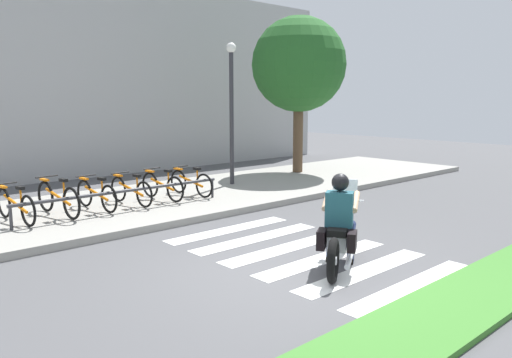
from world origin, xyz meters
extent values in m
plane|color=#4C4C4F|center=(0.00, 0.00, 0.00)|extent=(48.00, 48.00, 0.00)
cube|color=#3D7A2D|center=(0.00, -2.36, 0.04)|extent=(24.00, 1.10, 0.08)
cube|color=gray|center=(0.00, 5.44, 0.07)|extent=(24.00, 4.40, 0.15)
cube|color=white|center=(0.75, -1.60, 0.00)|extent=(2.80, 0.40, 0.01)
cube|color=white|center=(0.75, -0.80, 0.00)|extent=(2.80, 0.40, 0.01)
cube|color=white|center=(0.75, 0.00, 0.00)|extent=(2.80, 0.40, 0.01)
cube|color=white|center=(0.75, 0.80, 0.00)|extent=(2.80, 0.40, 0.01)
cube|color=white|center=(0.75, 1.60, 0.00)|extent=(2.80, 0.40, 0.01)
cube|color=white|center=(0.75, 2.40, 0.00)|extent=(2.80, 0.40, 0.01)
torus|color=black|center=(1.39, 0.08, 0.32)|extent=(0.61, 0.44, 0.65)
cylinder|color=silver|center=(1.39, 0.08, 0.32)|extent=(0.15, 0.15, 0.12)
torus|color=black|center=(0.03, -0.78, 0.32)|extent=(0.61, 0.44, 0.65)
cylinder|color=silver|center=(0.03, -0.78, 0.32)|extent=(0.15, 0.15, 0.12)
cube|color=silver|center=(0.71, -0.35, 0.46)|extent=(0.90, 0.71, 0.28)
ellipsoid|color=black|center=(0.90, -0.23, 0.68)|extent=(0.59, 0.52, 0.22)
cube|color=black|center=(0.53, -0.47, 0.61)|extent=(0.62, 0.54, 0.10)
cube|color=black|center=(0.26, -0.38, 0.50)|extent=(0.33, 0.27, 0.28)
cube|color=black|center=(0.49, -0.75, 0.50)|extent=(0.33, 0.27, 0.28)
cylinder|color=silver|center=(1.25, -0.01, 0.90)|extent=(0.36, 0.54, 0.03)
sphere|color=white|center=(1.43, 0.11, 0.70)|extent=(0.18, 0.18, 0.18)
cube|color=silver|center=(1.28, 0.01, 1.08)|extent=(0.25, 0.36, 0.32)
cylinder|color=silver|center=(0.58, -0.64, 0.19)|extent=(0.71, 0.49, 0.08)
cube|color=#1E4C59|center=(0.59, -0.43, 0.91)|extent=(0.43, 0.48, 0.52)
sphere|color=black|center=(0.61, -0.41, 1.31)|extent=(0.26, 0.26, 0.26)
cylinder|color=tan|center=(0.66, -0.12, 0.99)|extent=(0.49, 0.35, 0.26)
cylinder|color=tan|center=(0.90, -0.49, 0.99)|extent=(0.49, 0.35, 0.26)
cylinder|color=#1E284C|center=(0.63, -0.22, 0.55)|extent=(0.45, 0.36, 0.24)
cylinder|color=#1E284C|center=(0.73, -0.15, 0.24)|extent=(0.11, 0.11, 0.47)
cube|color=black|center=(0.76, -0.13, 0.04)|extent=(0.26, 0.21, 0.08)
cylinder|color=#1E284C|center=(0.80, -0.49, 0.55)|extent=(0.45, 0.36, 0.24)
cylinder|color=#1E284C|center=(0.90, -0.42, 0.24)|extent=(0.11, 0.11, 0.47)
cube|color=black|center=(0.93, -0.40, 0.04)|extent=(0.26, 0.21, 0.08)
torus|color=black|center=(-2.40, 5.72, 0.46)|extent=(0.12, 0.61, 0.61)
torus|color=black|center=(-2.28, 4.63, 0.46)|extent=(0.12, 0.61, 0.61)
cylinder|color=orange|center=(-2.34, 5.18, 0.52)|extent=(0.17, 0.98, 0.26)
cylinder|color=orange|center=(-2.31, 4.91, 0.68)|extent=(0.04, 0.04, 0.37)
cube|color=black|center=(-2.31, 4.91, 0.87)|extent=(0.12, 0.21, 0.06)
cylinder|color=black|center=(-2.39, 5.61, 0.87)|extent=(0.48, 0.08, 0.03)
cube|color=orange|center=(-2.40, 5.72, 0.79)|extent=(0.11, 0.29, 0.04)
torus|color=black|center=(-1.58, 5.72, 0.49)|extent=(0.13, 0.67, 0.66)
torus|color=black|center=(-1.46, 4.63, 0.49)|extent=(0.13, 0.67, 0.66)
cylinder|color=orange|center=(-1.52, 5.18, 0.56)|extent=(0.17, 0.98, 0.26)
cylinder|color=orange|center=(-1.49, 4.91, 0.73)|extent=(0.04, 0.04, 0.41)
cube|color=black|center=(-1.49, 4.91, 0.93)|extent=(0.12, 0.21, 0.06)
cylinder|color=black|center=(-1.57, 5.61, 0.93)|extent=(0.48, 0.08, 0.03)
cube|color=orange|center=(-1.58, 5.72, 0.85)|extent=(0.11, 0.29, 0.04)
torus|color=black|center=(-0.75, 5.67, 0.46)|extent=(0.12, 0.61, 0.61)
torus|color=black|center=(-0.64, 4.69, 0.46)|extent=(0.12, 0.61, 0.61)
cylinder|color=orange|center=(-0.69, 5.18, 0.52)|extent=(0.16, 0.88, 0.24)
cylinder|color=orange|center=(-0.67, 4.93, 0.68)|extent=(0.04, 0.04, 0.37)
cube|color=black|center=(-0.67, 4.93, 0.86)|extent=(0.12, 0.21, 0.06)
cylinder|color=black|center=(-0.74, 5.57, 0.86)|extent=(0.48, 0.08, 0.03)
cube|color=orange|center=(-0.75, 5.67, 0.79)|extent=(0.11, 0.29, 0.04)
torus|color=black|center=(0.07, 5.68, 0.45)|extent=(0.12, 0.60, 0.60)
torus|color=black|center=(0.18, 4.68, 0.45)|extent=(0.12, 0.60, 0.60)
cylinder|color=orange|center=(0.13, 5.18, 0.51)|extent=(0.16, 0.90, 0.25)
cylinder|color=orange|center=(0.16, 4.93, 0.67)|extent=(0.04, 0.04, 0.36)
cube|color=black|center=(0.16, 4.93, 0.85)|extent=(0.12, 0.21, 0.06)
cylinder|color=black|center=(0.08, 5.58, 0.85)|extent=(0.48, 0.08, 0.03)
cube|color=orange|center=(0.07, 5.68, 0.78)|extent=(0.11, 0.29, 0.04)
torus|color=black|center=(0.90, 5.65, 0.47)|extent=(0.12, 0.62, 0.62)
torus|color=black|center=(1.00, 4.70, 0.47)|extent=(0.12, 0.62, 0.62)
cylinder|color=orange|center=(0.95, 5.18, 0.53)|extent=(0.16, 0.85, 0.24)
cylinder|color=orange|center=(0.98, 4.94, 0.69)|extent=(0.04, 0.04, 0.38)
cube|color=black|center=(0.98, 4.94, 0.88)|extent=(0.12, 0.21, 0.06)
cylinder|color=black|center=(0.91, 5.56, 0.88)|extent=(0.48, 0.08, 0.03)
cube|color=orange|center=(0.90, 5.65, 0.80)|extent=(0.11, 0.29, 0.04)
torus|color=black|center=(1.72, 5.66, 0.46)|extent=(0.12, 0.60, 0.60)
torus|color=black|center=(1.83, 4.70, 0.46)|extent=(0.12, 0.60, 0.60)
cylinder|color=orange|center=(1.77, 5.18, 0.52)|extent=(0.16, 0.86, 0.24)
cylinder|color=orange|center=(1.80, 4.94, 0.67)|extent=(0.04, 0.04, 0.37)
cube|color=black|center=(1.80, 4.94, 0.85)|extent=(0.12, 0.21, 0.06)
cylinder|color=black|center=(1.73, 5.56, 0.85)|extent=(0.48, 0.08, 0.03)
cube|color=orange|center=(1.72, 5.66, 0.78)|extent=(0.11, 0.29, 0.04)
cylinder|color=#333338|center=(-0.28, 4.63, 0.60)|extent=(4.71, 0.07, 0.07)
cylinder|color=#333338|center=(-2.59, 4.63, 0.38)|extent=(0.06, 0.06, 0.45)
cylinder|color=#333338|center=(2.02, 4.63, 0.38)|extent=(0.06, 0.06, 0.45)
cylinder|color=#2D2D33|center=(3.64, 5.84, 1.90)|extent=(0.12, 0.12, 3.80)
sphere|color=white|center=(3.64, 5.84, 3.92)|extent=(0.28, 0.28, 0.28)
cylinder|color=brown|center=(6.77, 6.24, 1.29)|extent=(0.32, 0.32, 2.58)
sphere|color=#235B23|center=(6.77, 6.24, 3.65)|extent=(3.05, 3.05, 3.05)
cube|color=#A5A5A5|center=(0.00, 11.14, 3.22)|extent=(24.00, 1.20, 6.45)
camera|label=1|loc=(-5.16, -4.96, 2.52)|focal=34.77mm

